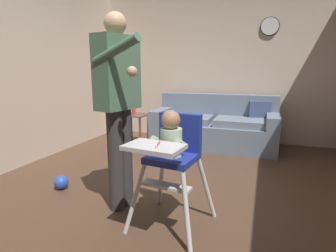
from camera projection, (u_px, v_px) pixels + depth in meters
name	position (u px, v px, depth m)	size (l,w,h in m)	color
ground	(156.00, 208.00, 2.62)	(5.78, 7.07, 0.10)	#4C3525
wall_far	(213.00, 64.00, 4.88)	(4.98, 0.06, 2.77)	beige
wall_left	(5.00, 61.00, 3.31)	(0.06, 6.07, 2.77)	beige
couch	(215.00, 127.00, 4.56)	(2.04, 0.86, 0.86)	slate
high_chair	(172.00, 147.00, 2.12)	(0.67, 0.78, 0.98)	silver
adult_standing	(119.00, 102.00, 2.37)	(0.50, 0.58, 1.74)	#343233
toy_ball	(61.00, 182.00, 2.92)	(0.15, 0.15, 0.15)	#284CB7
side_table	(135.00, 122.00, 4.68)	(0.40, 0.40, 0.52)	brown
sippy_cup	(134.00, 111.00, 4.65)	(0.07, 0.07, 0.10)	#D13D33
wall_clock	(270.00, 26.00, 4.41)	(0.30, 0.04, 0.30)	white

